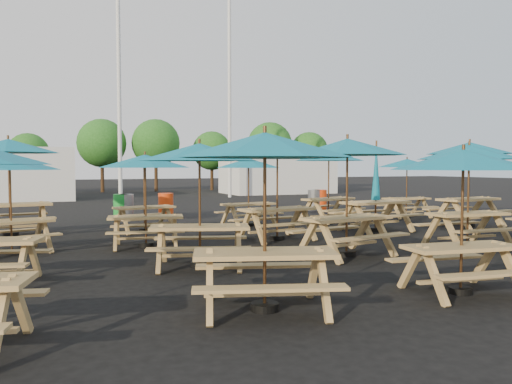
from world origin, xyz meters
name	(u,v)px	position (x,y,z in m)	size (l,w,h in m)	color
ground	(279,238)	(0.00, 0.00, 0.00)	(120.00, 120.00, 0.00)	black
picnic_unit_2	(10,168)	(-6.13, 0.16, 1.80)	(2.54, 2.54, 2.06)	#A8804A
picnic_unit_3	(8,151)	(-6.32, 3.03, 2.23)	(2.80, 2.80, 2.55)	#A8804A
picnic_unit_4	(265,154)	(-2.94, -5.69, 1.98)	(2.79, 2.79, 2.27)	#A8804A
picnic_unit_5	(199,158)	(-2.91, -2.74, 1.97)	(2.78, 2.78, 2.26)	#A8804A
picnic_unit_6	(145,166)	(-3.38, -0.08, 1.84)	(2.42, 2.42, 2.11)	#A8804A
picnic_unit_7	(144,166)	(-2.92, 2.62, 1.83)	(2.34, 2.34, 2.10)	#A8804A
picnic_unit_8	(463,167)	(0.00, -6.02, 1.82)	(2.29, 2.29, 2.09)	#A8804A
picnic_unit_9	(347,153)	(0.16, -2.82, 2.10)	(2.70, 2.70, 2.41)	#A8804A
picnic_unit_10	(277,156)	(-0.18, -0.26, 2.07)	(2.53, 2.53, 2.37)	#A8804A
picnic_unit_11	(249,166)	(0.24, 2.65, 1.82)	(2.33, 2.33, 2.09)	#A8804A
picnic_unit_13	(469,157)	(3.35, -2.91, 2.03)	(2.41, 2.41, 2.33)	#A8804A
picnic_unit_14	(376,194)	(3.04, 0.10, 1.04)	(2.16, 1.93, 2.54)	#A8804A
picnic_unit_15	(329,159)	(3.05, 2.62, 2.05)	(2.85, 2.85, 2.35)	#A8804A
picnic_unit_18	(470,152)	(6.32, -0.07, 2.24)	(2.78, 2.78, 2.57)	#A8804A
picnic_unit_19	(407,166)	(6.36, 2.79, 1.83)	(2.16, 2.16, 2.10)	#A8804A
waste_bin_0	(126,207)	(-2.89, 6.20, 0.43)	(0.53, 0.53, 0.86)	gray
waste_bin_1	(121,207)	(-3.05, 6.21, 0.43)	(0.53, 0.53, 0.86)	#198D2C
waste_bin_2	(166,205)	(-1.48, 6.31, 0.43)	(0.53, 0.53, 0.86)	#EB3D0D
waste_bin_3	(314,200)	(4.65, 6.35, 0.43)	(0.53, 0.53, 0.86)	gray
waste_bin_4	(320,200)	(4.91, 6.33, 0.43)	(0.53, 0.53, 0.86)	#EB3D0D
mast_0	(119,81)	(-2.00, 14.00, 6.00)	(0.20, 0.20, 12.00)	silver
mast_1	(230,94)	(4.50, 16.00, 6.00)	(0.20, 0.20, 12.00)	silver
event_tent_1	(277,174)	(9.00, 19.00, 1.30)	(7.00, 4.00, 2.60)	silver
tree_2	(28,154)	(-6.39, 23.65, 2.62)	(2.59, 2.59, 3.93)	#382314
tree_3	(102,143)	(-1.75, 24.72, 3.41)	(3.36, 3.36, 5.09)	#382314
tree_4	(156,143)	(1.90, 24.26, 3.46)	(3.41, 3.41, 5.17)	#382314
tree_5	(212,151)	(6.22, 24.67, 2.97)	(2.94, 2.94, 4.45)	#382314
tree_6	(270,145)	(10.23, 22.90, 3.43)	(3.38, 3.38, 5.13)	#382314
tree_7	(309,151)	(13.63, 22.92, 2.99)	(2.95, 2.95, 4.48)	#382314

